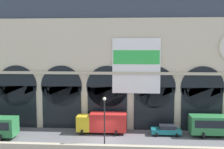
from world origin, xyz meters
TOP-DOWN VIEW (x-y plane):
  - ground_plane at (0.00, 0.00)m, footprint 200.00×200.00m
  - quay_parapet_wall at (0.00, -4.96)m, footprint 90.00×0.70m
  - station_building at (0.03, 7.45)m, footprint 45.64×5.31m
  - box_truck_center at (-0.57, 2.75)m, footprint 7.50×2.91m
  - car_mideast at (9.04, 2.52)m, footprint 4.40×2.22m
  - street_lamp_quayside at (0.43, -4.16)m, footprint 0.44×0.44m

SIDE VIEW (x-z plane):
  - ground_plane at x=0.00m, z-range 0.00..0.00m
  - quay_parapet_wall at x=0.00m, z-range 0.00..1.04m
  - car_mideast at x=9.04m, z-range 0.03..1.58m
  - box_truck_center at x=-0.57m, z-range 0.14..3.26m
  - street_lamp_quayside at x=0.43m, z-range 0.96..7.86m
  - station_building at x=0.03m, z-range -0.33..21.77m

